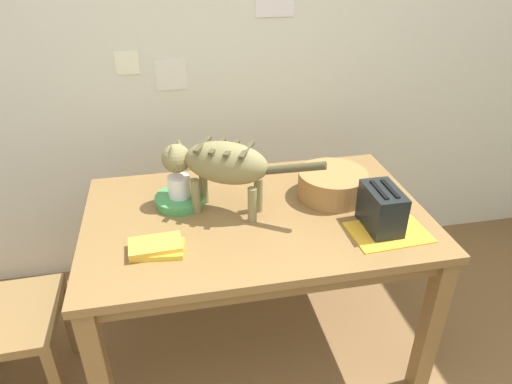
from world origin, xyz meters
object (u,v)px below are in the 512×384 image
object	(u,v)px
wicker_basket	(332,184)
book_stack	(156,247)
toaster	(382,209)
magazine	(388,232)
saucer_bowl	(180,200)
dining_table	(256,230)
cat	(220,164)
coffee_mug	(180,186)

from	to	relation	value
wicker_basket	book_stack	bearing A→B (deg)	-161.23
wicker_basket	toaster	world-z (taller)	toaster
magazine	saucer_bowl	bearing A→B (deg)	151.01
book_stack	toaster	size ratio (longest dim) A/B	1.02
dining_table	toaster	distance (m)	0.52
cat	coffee_mug	xyz separation A→B (m)	(-0.16, 0.09, -0.13)
dining_table	coffee_mug	distance (m)	0.37
dining_table	magazine	world-z (taller)	magazine
magazine	toaster	bearing A→B (deg)	112.36
coffee_mug	toaster	bearing A→B (deg)	-24.02
dining_table	wicker_basket	bearing A→B (deg)	11.56
wicker_basket	coffee_mug	bearing A→B (deg)	174.31
magazine	toaster	world-z (taller)	toaster
coffee_mug	magazine	world-z (taller)	coffee_mug
cat	saucer_bowl	distance (m)	0.27
toaster	cat	bearing A→B (deg)	157.20
cat	wicker_basket	xyz separation A→B (m)	(0.49, 0.02, -0.15)
dining_table	book_stack	xyz separation A→B (m)	(-0.41, -0.19, 0.11)
saucer_bowl	coffee_mug	bearing A→B (deg)	0.00
dining_table	book_stack	distance (m)	0.46
saucer_bowl	book_stack	distance (m)	0.34
saucer_bowl	dining_table	bearing A→B (deg)	-24.37
saucer_bowl	coffee_mug	size ratio (longest dim) A/B	1.56
coffee_mug	book_stack	world-z (taller)	coffee_mug
dining_table	saucer_bowl	bearing A→B (deg)	155.63
coffee_mug	magazine	size ratio (longest dim) A/B	0.46
cat	coffee_mug	size ratio (longest dim) A/B	4.44
coffee_mug	wicker_basket	bearing A→B (deg)	-5.69
saucer_bowl	wicker_basket	distance (m)	0.66
cat	magazine	xyz separation A→B (m)	(0.61, -0.29, -0.21)
dining_table	saucer_bowl	distance (m)	0.35
dining_table	coffee_mug	world-z (taller)	coffee_mug
magazine	book_stack	distance (m)	0.88
coffee_mug	magazine	distance (m)	0.86
magazine	wicker_basket	distance (m)	0.34
saucer_bowl	toaster	world-z (taller)	toaster
coffee_mug	book_stack	bearing A→B (deg)	-108.43
magazine	wicker_basket	xyz separation A→B (m)	(-0.12, 0.31, 0.06)
cat	saucer_bowl	xyz separation A→B (m)	(-0.16, 0.09, -0.20)
magazine	coffee_mug	bearing A→B (deg)	150.91
dining_table	toaster	size ratio (longest dim) A/B	6.98
cat	coffee_mug	distance (m)	0.23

